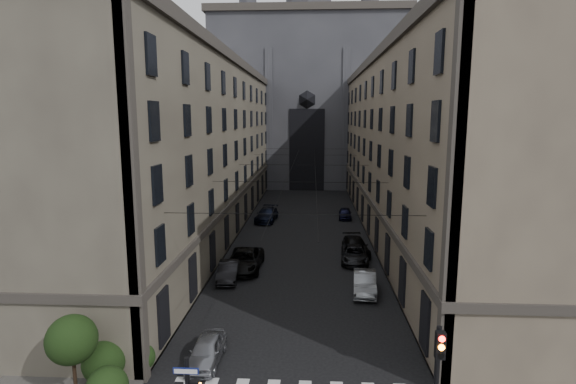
% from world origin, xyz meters
% --- Properties ---
extents(sidewalk_left, '(7.00, 80.00, 0.15)m').
position_xyz_m(sidewalk_left, '(-10.50, 36.00, 0.07)').
color(sidewalk_left, '#383533').
rests_on(sidewalk_left, ground).
extents(sidewalk_right, '(7.00, 80.00, 0.15)m').
position_xyz_m(sidewalk_right, '(10.50, 36.00, 0.07)').
color(sidewalk_right, '#383533').
rests_on(sidewalk_right, ground).
extents(building_left, '(13.60, 60.60, 18.85)m').
position_xyz_m(building_left, '(-13.44, 36.00, 9.34)').
color(building_left, '#4B443A').
rests_on(building_left, ground).
extents(building_right, '(13.60, 60.60, 18.85)m').
position_xyz_m(building_right, '(13.44, 36.00, 9.34)').
color(building_right, brown).
rests_on(building_right, ground).
extents(gothic_tower, '(35.00, 23.00, 58.00)m').
position_xyz_m(gothic_tower, '(0.00, 74.96, 17.80)').
color(gothic_tower, '#2D2D33').
rests_on(gothic_tower, ground).
extents(traffic_light_right, '(0.34, 0.50, 5.20)m').
position_xyz_m(traffic_light_right, '(5.60, 1.92, 3.29)').
color(traffic_light_right, black).
rests_on(traffic_light_right, ground).
extents(shrub_cluster, '(3.90, 4.40, 3.90)m').
position_xyz_m(shrub_cluster, '(-8.72, 5.01, 1.80)').
color(shrub_cluster, black).
rests_on(shrub_cluster, sidewalk_left).
extents(tram_wires, '(14.00, 60.00, 0.43)m').
position_xyz_m(tram_wires, '(0.00, 35.63, 7.25)').
color(tram_wires, black).
rests_on(tram_wires, ground).
extents(car_left_near, '(1.65, 3.93, 1.33)m').
position_xyz_m(car_left_near, '(-4.40, 8.00, 0.66)').
color(car_left_near, gray).
rests_on(car_left_near, ground).
extents(car_left_midnear, '(1.81, 4.43, 1.43)m').
position_xyz_m(car_left_midnear, '(-5.48, 19.95, 0.71)').
color(car_left_midnear, black).
rests_on(car_left_midnear, ground).
extents(car_left_midfar, '(2.81, 5.98, 1.65)m').
position_xyz_m(car_left_midfar, '(-4.58, 22.38, 0.83)').
color(car_left_midfar, black).
rests_on(car_left_midfar, ground).
extents(car_left_far, '(2.76, 5.70, 1.60)m').
position_xyz_m(car_left_far, '(-4.54, 40.17, 0.80)').
color(car_left_far, black).
rests_on(car_left_far, ground).
extents(car_right_near, '(1.97, 4.70, 1.51)m').
position_xyz_m(car_right_near, '(4.86, 17.95, 0.75)').
color(car_right_near, gray).
rests_on(car_right_near, ground).
extents(car_right_midnear, '(2.63, 5.15, 1.39)m').
position_xyz_m(car_right_midnear, '(4.77, 24.95, 0.70)').
color(car_right_midnear, black).
rests_on(car_right_midnear, ground).
extents(car_right_midfar, '(2.52, 5.27, 1.48)m').
position_xyz_m(car_right_midfar, '(5.10, 27.32, 0.74)').
color(car_right_midfar, black).
rests_on(car_right_midfar, ground).
extents(car_right_far, '(1.76, 3.96, 1.32)m').
position_xyz_m(car_right_far, '(5.16, 42.15, 0.66)').
color(car_right_far, black).
rests_on(car_right_far, ground).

